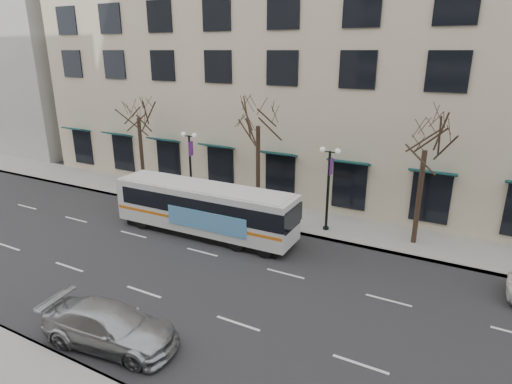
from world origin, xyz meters
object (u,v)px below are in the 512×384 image
Objects in this scene: tree_far_left at (137,105)px; lamp_post_right at (328,185)px; city_bus at (205,208)px; tree_far_right at (427,132)px; silver_car at (110,326)px; lamp_post_left at (190,165)px; tree_far_mid at (258,111)px.

lamp_post_right is (15.01, -0.60, -3.75)m from tree_far_left.
tree_far_left is 11.09m from city_bus.
tree_far_right reaches higher than city_bus.
silver_car is (-8.54, -14.41, -5.65)m from tree_far_right.
tree_far_right is 12.91m from city_bus.
tree_far_left is at bearing 152.54° from city_bus.
lamp_post_left is at bearing 134.20° from city_bus.
tree_far_mid is 1.62× the size of silver_car.
tree_far_mid is 10.01m from tree_far_right.
lamp_post_right is (10.00, 0.00, 0.00)m from lamp_post_left.
tree_far_mid is 1.64× the size of lamp_post_right.
tree_far_right is at bearing 20.67° from city_bus.
lamp_post_left is 5.56m from city_bus.
silver_car is at bearing -120.65° from tree_far_right.
tree_far_left is 20.00m from tree_far_right.
tree_far_left reaches higher than lamp_post_left.
tree_far_mid is 6.94m from city_bus.
lamp_post_left reaches higher than city_bus.
tree_far_right is at bearing 0.00° from tree_far_left.
lamp_post_right is 7.36m from city_bus.
lamp_post_left is (-4.99, -0.60, -3.96)m from tree_far_mid.
tree_far_left is 0.74× the size of city_bus.
lamp_post_right is (-4.99, -0.60, -3.48)m from tree_far_right.
lamp_post_right is at bearing -2.29° from tree_far_left.
lamp_post_right is 14.42m from silver_car.
lamp_post_right is at bearing 0.00° from lamp_post_left.
tree_far_right is 6.11m from lamp_post_right.
silver_car is (-3.55, -13.81, -2.18)m from lamp_post_right.
lamp_post_left is 0.98× the size of silver_car.
lamp_post_left is at bearing 180.00° from lamp_post_right.
city_bus is (3.83, -3.82, -1.27)m from lamp_post_left.
tree_far_right is at bearing 2.29° from lamp_post_left.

